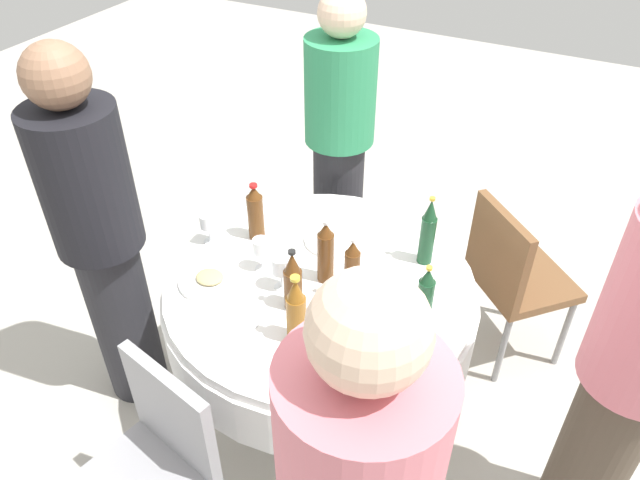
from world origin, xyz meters
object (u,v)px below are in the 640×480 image
bottle_amber_front (296,311)px  bottle_brown_rear (293,282)px  bottle_brown_near (352,272)px  bottle_brown_right (326,253)px  bottle_brown_mid (255,213)px  chair_rear (512,273)px  bottle_dark_green_inner (428,233)px  wine_glass_rear (208,222)px  bottle_dark_green_east (425,296)px  person_mid (101,238)px  chair_east (154,461)px  wine_glass_front (281,266)px  wine_glass_near (261,247)px  plate_west (210,280)px  dining_table (320,307)px  person_front (634,373)px  person_inner (339,148)px  plate_north (333,239)px

bottle_amber_front → bottle_brown_rear: size_ratio=1.09×
bottle_amber_front → bottle_brown_near: size_ratio=1.00×
bottle_brown_right → bottle_brown_rear: bearing=79.3°
bottle_brown_mid → chair_rear: 1.20m
bottle_dark_green_inner → wine_glass_rear: bottle_dark_green_inner is taller
bottle_brown_rear → bottle_dark_green_east: bearing=-162.2°
bottle_brown_right → person_mid: size_ratio=0.17×
bottle_brown_near → chair_east: bearing=66.0°
wine_glass_front → wine_glass_near: size_ratio=1.02×
wine_glass_rear → bottle_dark_green_east: bearing=177.8°
bottle_amber_front → wine_glass_rear: (0.60, -0.32, -0.03)m
wine_glass_near → wine_glass_rear: size_ratio=1.04×
plate_west → wine_glass_near: bearing=-131.1°
bottle_brown_mid → wine_glass_front: 0.35m
person_mid → bottle_brown_right: bearing=-89.3°
wine_glass_near → dining_table: bearing=-169.5°
person_mid → chair_rear: bearing=-77.1°
person_mid → bottle_dark_green_east: bearing=-98.1°
bottle_brown_right → person_front: size_ratio=0.17×
bottle_dark_green_inner → person_mid: bearing=27.9°
person_inner → plate_north: bearing=-87.2°
bottle_brown_mid → plate_north: (-0.31, -0.12, -0.12)m
bottle_brown_rear → plate_west: 0.38m
bottle_brown_mid → bottle_brown_rear: same height
bottle_brown_near → person_mid: person_mid is taller
plate_west → person_mid: 0.46m
bottle_brown_rear → person_mid: (0.79, 0.13, 0.01)m
bottle_amber_front → wine_glass_near: 0.41m
bottle_brown_right → plate_north: 0.27m
dining_table → bottle_brown_mid: size_ratio=4.73×
bottle_amber_front → wine_glass_rear: size_ratio=2.06×
bottle_brown_near → wine_glass_near: 0.39m
plate_west → person_front: (-1.51, -0.14, 0.11)m
wine_glass_near → plate_north: bearing=-121.0°
bottle_brown_right → person_inner: size_ratio=0.18×
wine_glass_front → plate_west: wine_glass_front is taller
bottle_brown_mid → person_front: 1.51m
wine_glass_front → chair_rear: 1.13m
chair_rear → person_inner: bearing=-144.7°
bottle_brown_right → chair_rear: bottle_brown_right is taller
wine_glass_rear → chair_rear: wine_glass_rear is taller
bottle_brown_mid → bottle_brown_near: bearing=161.6°
plate_west → chair_east: (-0.18, 0.63, -0.23)m
person_mid → bottle_brown_rear: bearing=-101.3°
bottle_brown_rear → chair_rear: bottle_brown_rear is taller
bottle_dark_green_inner → wine_glass_rear: size_ratio=2.22×
wine_glass_near → bottle_dark_green_east: bearing=-178.8°
wine_glass_near → chair_east: bearing=93.0°
person_inner → chair_rear: person_inner is taller
dining_table → plate_north: size_ratio=5.06×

